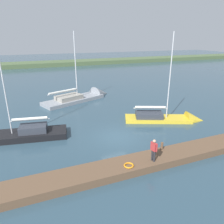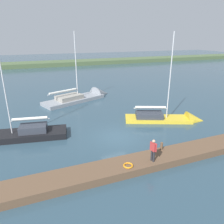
% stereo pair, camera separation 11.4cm
% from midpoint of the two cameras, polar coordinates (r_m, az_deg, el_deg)
% --- Properties ---
extents(ground_plane, '(200.00, 200.00, 0.00)m').
position_cam_midpoint_polar(ground_plane, '(19.19, 1.68, -6.76)').
color(ground_plane, '#2D4756').
extents(far_shoreline, '(180.00, 8.00, 2.40)m').
position_cam_midpoint_polar(far_shoreline, '(69.31, -16.01, 11.87)').
color(far_shoreline, '#4C603D').
rests_on(far_shoreline, ground_plane).
extents(dock_pier, '(18.40, 1.94, 0.54)m').
position_cam_midpoint_polar(dock_pier, '(15.38, 8.82, -13.14)').
color(dock_pier, brown).
rests_on(dock_pier, ground_plane).
extents(mooring_post_near, '(0.20, 0.20, 0.56)m').
position_cam_midpoint_polar(mooring_post_near, '(16.48, 13.35, -8.87)').
color(mooring_post_near, brown).
rests_on(mooring_post_near, dock_pier).
extents(life_ring_buoy, '(0.66, 0.66, 0.10)m').
position_cam_midpoint_polar(life_ring_buoy, '(14.34, 4.58, -14.10)').
color(life_ring_buoy, orange).
rests_on(life_ring_buoy, dock_pier).
extents(sailboat_far_right, '(10.86, 6.51, 10.51)m').
position_cam_midpoint_polar(sailboat_far_right, '(31.11, -6.81, 3.84)').
color(sailboat_far_right, gray).
rests_on(sailboat_far_right, ground_plane).
extents(sailboat_mid_channel, '(8.49, 5.13, 10.00)m').
position_cam_midpoint_polar(sailboat_mid_channel, '(23.61, 15.59, -1.97)').
color(sailboat_mid_channel, gold).
rests_on(sailboat_mid_channel, ground_plane).
extents(sailboat_far_left, '(9.92, 3.84, 11.13)m').
position_cam_midpoint_polar(sailboat_far_left, '(20.99, -27.53, -6.10)').
color(sailboat_far_left, black).
rests_on(sailboat_far_left, ground_plane).
extents(person_on_dock, '(0.31, 0.61, 1.60)m').
position_cam_midpoint_polar(person_on_dock, '(14.64, 11.22, -9.72)').
color(person_on_dock, '#28282D').
rests_on(person_on_dock, dock_pier).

